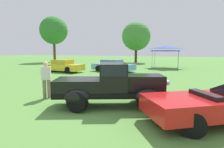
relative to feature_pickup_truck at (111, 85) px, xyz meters
name	(u,v)px	position (x,y,z in m)	size (l,w,h in m)	color
ground_plane	(90,106)	(-0.83, -0.25, -0.86)	(120.00, 120.00, 0.00)	#568C3D
feature_pickup_truck	(111,85)	(0.00, 0.00, 0.00)	(4.47, 2.87, 1.70)	black
neighbor_convertible	(220,104)	(3.69, -0.49, -0.29)	(4.72, 3.75, 1.40)	red
show_car_yellow	(63,66)	(-8.37, 9.58, -0.27)	(4.31, 2.35, 1.22)	yellow
show_car_skyblue	(113,66)	(-3.72, 11.47, -0.26)	(4.64, 2.50, 1.22)	#669EDB
spectator_far_side	(46,79)	(-3.20, 0.22, 0.05)	(0.47, 0.41, 1.69)	#7F7056
canopy_tent_left_field	(166,48)	(1.19, 17.39, 1.56)	(3.29, 3.29, 2.71)	#B7B7BC
treeline_far_left	(54,31)	(-18.59, 22.55, 4.80)	(4.93, 4.93, 8.15)	brown
treeline_mid_left	(136,36)	(-4.28, 25.97, 3.67)	(4.94, 4.94, 7.01)	#47331E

